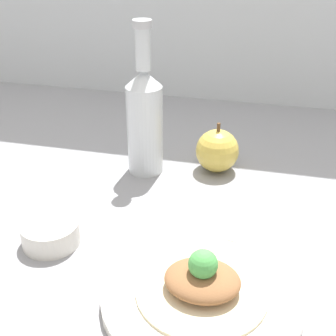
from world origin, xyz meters
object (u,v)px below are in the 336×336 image
(plate, at_px, (202,295))
(dipping_bowl, at_px, (51,233))
(plated_food, at_px, (202,281))
(cider_bottle, at_px, (145,118))
(apple, at_px, (217,151))

(plate, distance_m, dipping_bowl, 0.23)
(plated_food, bearing_deg, plate, -75.96)
(cider_bottle, xyz_separation_m, apple, (0.12, 0.03, -0.06))
(cider_bottle, xyz_separation_m, dipping_bowl, (-0.07, -0.24, -0.08))
(apple, bearing_deg, dipping_bowl, -125.89)
(plated_food, xyz_separation_m, apple, (-0.03, 0.33, 0.01))
(plate, xyz_separation_m, apple, (-0.03, 0.33, 0.03))
(plate, xyz_separation_m, plated_food, (-0.00, 0.00, 0.02))
(cider_bottle, distance_m, apple, 0.14)
(plate, height_order, plated_food, plated_food)
(plate, height_order, cider_bottle, cider_bottle)
(plated_food, height_order, apple, apple)
(plated_food, distance_m, cider_bottle, 0.34)
(cider_bottle, bearing_deg, plated_food, -62.49)
(apple, distance_m, dipping_bowl, 0.33)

